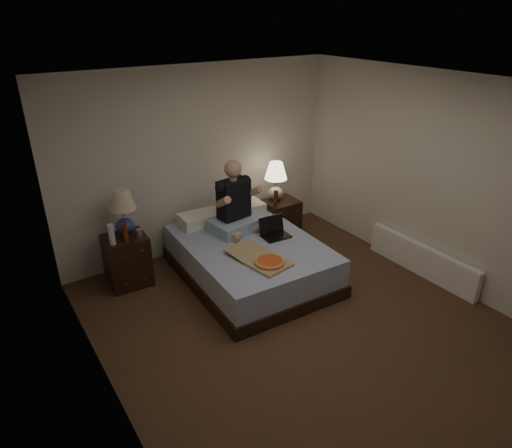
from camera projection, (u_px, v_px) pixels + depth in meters
floor at (302, 324)px, 4.95m from camera, size 4.00×4.50×0.00m
ceiling at (315, 87)px, 3.88m from camera, size 4.00×4.50×0.00m
wall_back at (200, 161)px, 6.10m from camera, size 4.00×0.00×2.50m
wall_left at (101, 283)px, 3.41m from camera, size 0.00×4.50×2.50m
wall_right at (438, 181)px, 5.42m from camera, size 0.00×4.50×2.50m
bed at (250, 259)px, 5.73m from camera, size 1.58×2.06×0.50m
nightstand_left at (127, 260)px, 5.56m from camera, size 0.51×0.46×0.64m
nightstand_right at (281, 220)px, 6.67m from camera, size 0.47×0.43×0.60m
lamp_left at (123, 212)px, 5.40m from camera, size 0.39×0.39×0.56m
lamp_right at (276, 181)px, 6.46m from camera, size 0.33×0.33×0.56m
water_bottle at (112, 235)px, 5.20m from camera, size 0.07×0.07×0.25m
soda_can at (139, 233)px, 5.40m from camera, size 0.07×0.07×0.10m
beer_bottle_left at (125, 232)px, 5.28m from camera, size 0.06×0.06×0.23m
beer_bottle_right at (276, 198)px, 6.34m from camera, size 0.06×0.06×0.23m
person at (236, 197)px, 5.72m from camera, size 0.73×0.61×0.93m
laptop at (276, 228)px, 5.68m from camera, size 0.36×0.30×0.24m
pizza_box at (269, 262)px, 5.08m from camera, size 0.52×0.82×0.08m
radiator at (421, 260)px, 5.82m from camera, size 0.10×1.60×0.40m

